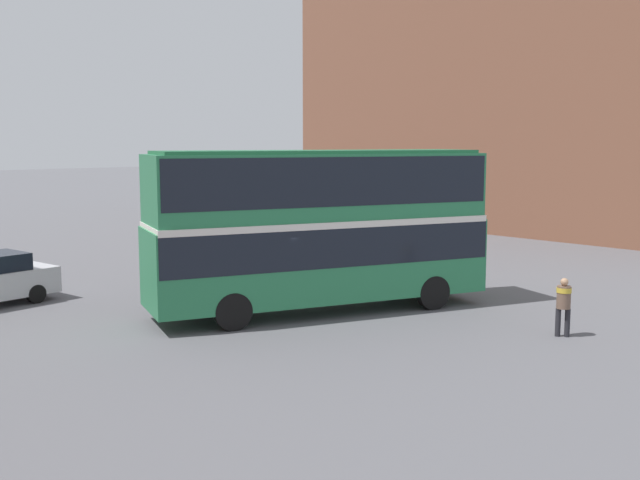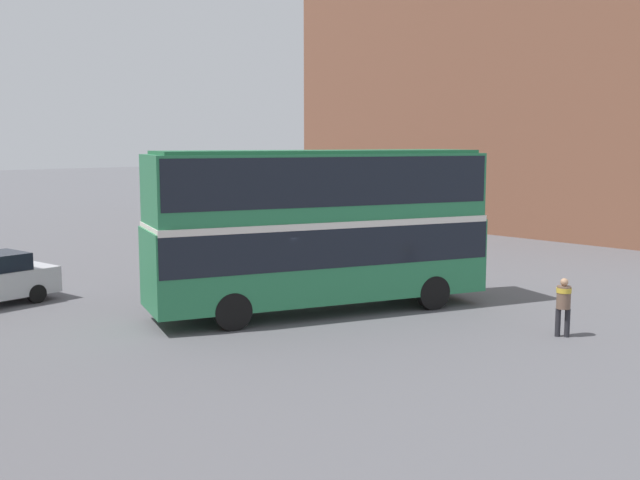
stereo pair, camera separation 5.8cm
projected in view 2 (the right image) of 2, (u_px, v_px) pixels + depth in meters
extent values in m
plane|color=#5B5B60|center=(297.00, 312.00, 22.87)|extent=(240.00, 240.00, 0.00)
cube|color=brown|center=(540.00, 85.00, 44.81)|extent=(11.21, 29.99, 17.06)
cube|color=#287A4C|center=(320.00, 260.00, 22.71)|extent=(10.66, 5.81, 2.30)
cube|color=#287A4C|center=(320.00, 188.00, 22.43)|extent=(10.48, 5.69, 2.07)
cube|color=black|center=(320.00, 243.00, 22.65)|extent=(10.57, 5.81, 1.13)
cube|color=black|center=(320.00, 180.00, 22.39)|extent=(10.35, 5.67, 1.41)
cube|color=silver|center=(320.00, 221.00, 22.56)|extent=(10.57, 5.80, 0.20)
cube|color=#226841|center=(320.00, 152.00, 22.29)|extent=(9.98, 5.37, 0.10)
cylinder|color=black|center=(397.00, 280.00, 25.20)|extent=(1.10, 0.63, 1.06)
cylinder|color=black|center=(433.00, 292.00, 23.15)|extent=(1.10, 0.63, 1.06)
cylinder|color=black|center=(211.00, 296.00, 22.64)|extent=(1.10, 0.63, 1.06)
cylinder|color=black|center=(233.00, 311.00, 20.59)|extent=(1.10, 0.63, 1.06)
cylinder|color=#232328|center=(567.00, 323.00, 19.89)|extent=(0.14, 0.14, 0.77)
cylinder|color=#232328|center=(558.00, 322.00, 19.95)|extent=(0.14, 0.14, 0.77)
cylinder|color=brown|center=(564.00, 297.00, 19.83)|extent=(0.51, 0.51, 0.61)
cylinder|color=gold|center=(564.00, 290.00, 19.80)|extent=(0.54, 0.54, 0.13)
sphere|color=tan|center=(564.00, 282.00, 19.77)|extent=(0.21, 0.21, 0.21)
cylinder|color=black|center=(36.00, 294.00, 24.10)|extent=(0.63, 0.30, 0.61)
cylinder|color=black|center=(10.00, 287.00, 25.12)|extent=(0.63, 0.30, 0.61)
cube|color=navy|center=(323.00, 228.00, 39.45)|extent=(4.81, 2.35, 0.69)
cube|color=black|center=(326.00, 216.00, 39.51)|extent=(2.59, 1.89, 0.55)
cylinder|color=black|center=(318.00, 238.00, 37.89)|extent=(0.66, 0.30, 0.63)
cylinder|color=black|center=(294.00, 235.00, 38.91)|extent=(0.66, 0.30, 0.63)
cylinder|color=black|center=(352.00, 233.00, 40.08)|extent=(0.66, 0.30, 0.63)
cylinder|color=black|center=(329.00, 230.00, 41.09)|extent=(0.66, 0.30, 0.63)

